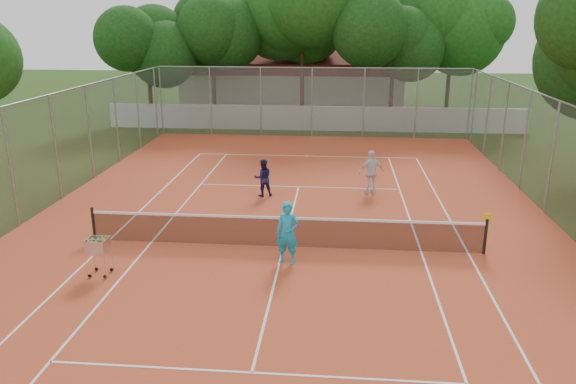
# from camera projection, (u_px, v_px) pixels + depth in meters

# --- Properties ---
(ground) EXTENTS (120.00, 120.00, 0.00)m
(ground) POSITION_uv_depth(u_px,v_px,m) (284.00, 247.00, 17.06)
(ground) COLOR #1C350E
(ground) RESTS_ON ground
(court_pad) EXTENTS (18.00, 34.00, 0.02)m
(court_pad) POSITION_uv_depth(u_px,v_px,m) (284.00, 247.00, 17.05)
(court_pad) COLOR #BB4624
(court_pad) RESTS_ON ground
(court_lines) EXTENTS (10.98, 23.78, 0.01)m
(court_lines) POSITION_uv_depth(u_px,v_px,m) (284.00, 247.00, 17.05)
(court_lines) COLOR white
(court_lines) RESTS_ON court_pad
(tennis_net) EXTENTS (11.88, 0.10, 0.98)m
(tennis_net) POSITION_uv_depth(u_px,v_px,m) (284.00, 232.00, 16.91)
(tennis_net) COLOR black
(tennis_net) RESTS_ON court_pad
(perimeter_fence) EXTENTS (18.00, 34.00, 4.00)m
(perimeter_fence) POSITION_uv_depth(u_px,v_px,m) (283.00, 184.00, 16.47)
(perimeter_fence) COLOR slate
(perimeter_fence) RESTS_ON ground
(boundary_wall) EXTENTS (26.00, 0.30, 1.50)m
(boundary_wall) POSITION_uv_depth(u_px,v_px,m) (313.00, 118.00, 34.92)
(boundary_wall) COLOR white
(boundary_wall) RESTS_ON ground
(clubhouse) EXTENTS (16.40, 9.00, 4.40)m
(clubhouse) POSITION_uv_depth(u_px,v_px,m) (294.00, 78.00, 44.19)
(clubhouse) COLOR beige
(clubhouse) RESTS_ON ground
(tropical_trees) EXTENTS (29.00, 19.00, 10.00)m
(tropical_trees) POSITION_uv_depth(u_px,v_px,m) (316.00, 46.00, 36.53)
(tropical_trees) COLOR black
(tropical_trees) RESTS_ON ground
(player_near) EXTENTS (0.70, 0.50, 1.80)m
(player_near) POSITION_uv_depth(u_px,v_px,m) (288.00, 233.00, 15.67)
(player_near) COLOR #179DC5
(player_near) RESTS_ON court_pad
(player_far_left) EXTENTS (0.86, 0.76, 1.47)m
(player_far_left) POSITION_uv_depth(u_px,v_px,m) (263.00, 178.00, 21.76)
(player_far_left) COLOR #1B1746
(player_far_left) RESTS_ON court_pad
(player_far_right) EXTENTS (1.10, 0.71, 1.73)m
(player_far_right) POSITION_uv_depth(u_px,v_px,m) (371.00, 172.00, 22.07)
(player_far_right) COLOR silver
(player_far_right) RESTS_ON court_pad
(ball_hopper) EXTENTS (0.66, 0.66, 1.15)m
(ball_hopper) POSITION_uv_depth(u_px,v_px,m) (99.00, 255.00, 15.00)
(ball_hopper) COLOR silver
(ball_hopper) RESTS_ON court_pad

